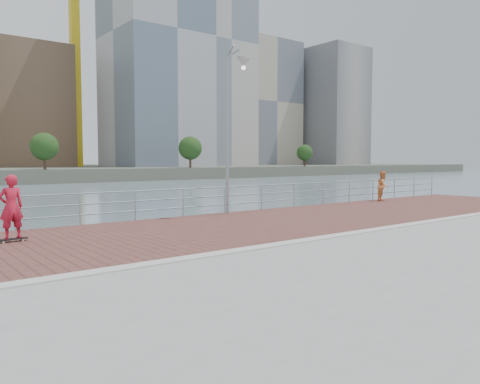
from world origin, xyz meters
TOP-DOWN VIEW (x-y plane):
  - water at (0.00, 0.00)m, footprint 400.00×400.00m
  - seawall at (0.00, -5.00)m, footprint 40.00×24.00m
  - brick_lane at (0.00, 3.60)m, footprint 40.00×6.80m
  - curb at (0.00, 0.00)m, footprint 40.00×0.40m
  - guardrail at (0.00, 7.00)m, footprint 39.06×0.06m
  - street_lamp at (2.85, 6.02)m, footprint 0.47×1.38m
  - skateboard at (-5.69, 4.85)m, footprint 0.81×0.29m
  - skateboarder at (-5.69, 4.85)m, footprint 0.68×0.49m
  - bystander at (13.15, 6.21)m, footprint 0.95×0.86m
  - tower_crane at (27.36, 104.00)m, footprint 47.00×2.00m
  - skyline at (32.37, 104.09)m, footprint 233.00×41.00m

SIDE VIEW (x-z plane):
  - water at x=0.00m, z-range -2.00..-2.00m
  - seawall at x=0.00m, z-range -2.00..0.00m
  - brick_lane at x=0.00m, z-range 0.00..0.02m
  - curb at x=0.00m, z-range 0.00..0.06m
  - skateboard at x=-5.69m, z-range 0.05..0.14m
  - guardrail at x=0.00m, z-range 0.13..1.25m
  - bystander at x=13.15m, z-range 0.02..1.63m
  - skateboarder at x=-5.69m, z-range 0.10..1.86m
  - street_lamp at x=2.85m, z-range 1.37..7.87m
  - skyline at x=32.37m, z-range -10.43..60.56m
  - tower_crane at x=27.36m, z-range 8.15..58.85m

